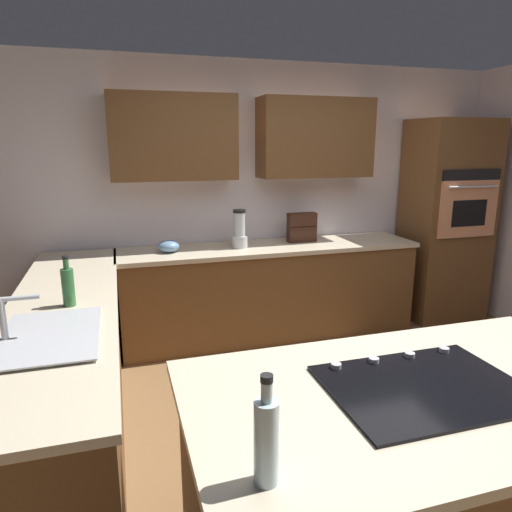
{
  "coord_description": "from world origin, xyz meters",
  "views": [
    {
      "loc": [
        1.46,
        2.34,
        1.83
      ],
      "look_at": [
        0.43,
        -1.09,
        0.97
      ],
      "focal_mm": 32.58,
      "sensor_mm": 36.0,
      "label": 1
    }
  ],
  "objects_px": {
    "cooktop": "(424,386)",
    "spice_rack": "(302,227)",
    "blender": "(239,231)",
    "dish_soap_bottle": "(68,286)",
    "wall_oven": "(446,221)",
    "sink_unit": "(49,335)",
    "mixing_bowl": "(168,246)",
    "oil_bottle": "(266,439)"
  },
  "relations": [
    {
      "from": "cooktop",
      "to": "spice_rack",
      "type": "bearing_deg",
      "value": -102.39
    },
    {
      "from": "blender",
      "to": "dish_soap_bottle",
      "type": "bearing_deg",
      "value": 42.32
    },
    {
      "from": "wall_oven",
      "to": "blender",
      "type": "distance_m",
      "value": 2.25
    },
    {
      "from": "sink_unit",
      "to": "blender",
      "type": "bearing_deg",
      "value": -129.59
    },
    {
      "from": "sink_unit",
      "to": "blender",
      "type": "xyz_separation_m",
      "value": [
        -1.43,
        -1.73,
        0.13
      ]
    },
    {
      "from": "cooktop",
      "to": "mixing_bowl",
      "type": "relative_size",
      "value": 3.94
    },
    {
      "from": "blender",
      "to": "sink_unit",
      "type": "bearing_deg",
      "value": 50.41
    },
    {
      "from": "sink_unit",
      "to": "cooktop",
      "type": "xyz_separation_m",
      "value": [
        -1.47,
        0.94,
        -0.01
      ]
    },
    {
      "from": "cooktop",
      "to": "dish_soap_bottle",
      "type": "distance_m",
      "value": 2.01
    },
    {
      "from": "cooktop",
      "to": "blender",
      "type": "distance_m",
      "value": 2.67
    },
    {
      "from": "cooktop",
      "to": "dish_soap_bottle",
      "type": "height_order",
      "value": "dish_soap_bottle"
    },
    {
      "from": "spice_rack",
      "to": "dish_soap_bottle",
      "type": "xyz_separation_m",
      "value": [
        2.02,
        1.33,
        -0.02
      ]
    },
    {
      "from": "cooktop",
      "to": "spice_rack",
      "type": "relative_size",
      "value": 2.68
    },
    {
      "from": "wall_oven",
      "to": "spice_rack",
      "type": "relative_size",
      "value": 7.33
    },
    {
      "from": "cooktop",
      "to": "sink_unit",
      "type": "bearing_deg",
      "value": -32.5
    },
    {
      "from": "mixing_bowl",
      "to": "spice_rack",
      "type": "xyz_separation_m",
      "value": [
        -1.3,
        -0.08,
        0.09
      ]
    },
    {
      "from": "cooktop",
      "to": "spice_rack",
      "type": "xyz_separation_m",
      "value": [
        -0.6,
        -2.75,
        0.13
      ]
    },
    {
      "from": "sink_unit",
      "to": "dish_soap_bottle",
      "type": "distance_m",
      "value": 0.49
    },
    {
      "from": "wall_oven",
      "to": "oil_bottle",
      "type": "height_order",
      "value": "wall_oven"
    },
    {
      "from": "wall_oven",
      "to": "blender",
      "type": "bearing_deg",
      "value": -0.06
    },
    {
      "from": "blender",
      "to": "oil_bottle",
      "type": "distance_m",
      "value": 3.07
    },
    {
      "from": "oil_bottle",
      "to": "blender",
      "type": "bearing_deg",
      "value": -103.38
    },
    {
      "from": "sink_unit",
      "to": "cooktop",
      "type": "bearing_deg",
      "value": 147.5
    },
    {
      "from": "blender",
      "to": "dish_soap_bottle",
      "type": "xyz_separation_m",
      "value": [
        1.37,
        1.25,
        -0.03
      ]
    },
    {
      "from": "cooktop",
      "to": "oil_bottle",
      "type": "height_order",
      "value": "oil_bottle"
    },
    {
      "from": "mixing_bowl",
      "to": "wall_oven",
      "type": "bearing_deg",
      "value": 179.95
    },
    {
      "from": "blender",
      "to": "dish_soap_bottle",
      "type": "relative_size",
      "value": 1.15
    },
    {
      "from": "mixing_bowl",
      "to": "dish_soap_bottle",
      "type": "xyz_separation_m",
      "value": [
        0.72,
        1.25,
        0.07
      ]
    },
    {
      "from": "wall_oven",
      "to": "spice_rack",
      "type": "bearing_deg",
      "value": -3.01
    },
    {
      "from": "blender",
      "to": "wall_oven",
      "type": "bearing_deg",
      "value": 179.94
    },
    {
      "from": "mixing_bowl",
      "to": "cooktop",
      "type": "bearing_deg",
      "value": 104.63
    },
    {
      "from": "wall_oven",
      "to": "mixing_bowl",
      "type": "bearing_deg",
      "value": -0.05
    },
    {
      "from": "cooktop",
      "to": "blender",
      "type": "xyz_separation_m",
      "value": [
        0.05,
        -2.67,
        0.14
      ]
    },
    {
      "from": "spice_rack",
      "to": "cooktop",
      "type": "bearing_deg",
      "value": 77.61
    },
    {
      "from": "spice_rack",
      "to": "mixing_bowl",
      "type": "bearing_deg",
      "value": 3.6
    },
    {
      "from": "dish_soap_bottle",
      "to": "oil_bottle",
      "type": "height_order",
      "value": "oil_bottle"
    },
    {
      "from": "cooktop",
      "to": "dish_soap_bottle",
      "type": "xyz_separation_m",
      "value": [
        1.42,
        -1.42,
        0.12
      ]
    },
    {
      "from": "cooktop",
      "to": "blender",
      "type": "height_order",
      "value": "blender"
    },
    {
      "from": "spice_rack",
      "to": "sink_unit",
      "type": "bearing_deg",
      "value": 41.03
    },
    {
      "from": "sink_unit",
      "to": "oil_bottle",
      "type": "distance_m",
      "value": 1.45
    },
    {
      "from": "dish_soap_bottle",
      "to": "wall_oven",
      "type": "bearing_deg",
      "value": -161.02
    },
    {
      "from": "blender",
      "to": "spice_rack",
      "type": "bearing_deg",
      "value": -172.83
    }
  ]
}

